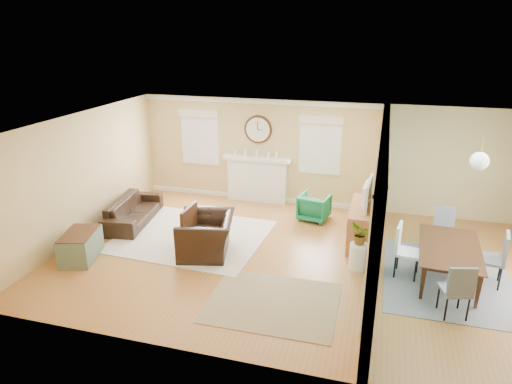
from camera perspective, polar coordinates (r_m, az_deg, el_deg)
floor at (r=8.92m, az=4.47°, el=-8.39°), size 9.00×9.00×0.00m
wall_back at (r=11.21m, az=7.74°, el=4.61°), size 9.00×0.02×2.60m
wall_front at (r=5.74m, az=-1.31°, el=-10.60°), size 9.00×0.02×2.60m
wall_left at (r=10.19m, az=-20.96°, el=1.90°), size 0.02×6.00×2.60m
ceiling at (r=8.03m, az=4.97°, el=8.21°), size 9.00×6.00×0.02m
partition at (r=8.50m, az=15.14°, el=-0.48°), size 0.17×6.00×2.60m
fireplace at (r=11.59m, az=0.14°, el=1.67°), size 1.70×0.30×1.17m
wall_clock at (r=11.34m, az=0.27°, el=7.83°), size 0.70×0.07×0.70m
window_left at (r=11.87m, az=-7.04°, el=7.28°), size 1.05×0.13×1.42m
window_right at (r=11.07m, az=8.05°, el=6.32°), size 1.05×0.13×1.42m
pendant at (r=8.13m, az=26.15°, el=3.48°), size 0.30×0.30×0.55m
rug_cream at (r=9.90m, az=-8.00°, el=-5.47°), size 3.17×2.79×0.02m
rug_jute at (r=7.62m, az=2.12°, el=-13.62°), size 2.10×1.73×0.01m
rug_grey at (r=8.91m, az=22.80°, el=-10.01°), size 2.17×2.71×0.01m
sofa at (r=10.78m, az=-15.08°, el=-2.25°), size 1.02×2.03×0.57m
eames_chair at (r=9.01m, az=-6.20°, el=-5.37°), size 1.29×1.40×0.77m
green_chair at (r=10.63m, az=7.28°, el=-1.88°), size 0.76×0.77×0.61m
trunk at (r=9.43m, az=-21.08°, el=-6.29°), size 0.79×1.05×0.54m
credenza at (r=9.65m, az=13.10°, el=-3.95°), size 0.51×1.51×0.80m
tv at (r=9.41m, az=13.31°, el=-0.13°), size 0.19×0.99×0.56m
garden_stool at (r=8.67m, az=12.68°, el=-7.87°), size 0.34×0.34×0.50m
potted_plant at (r=8.47m, az=12.91°, el=-5.16°), size 0.32×0.37×0.41m
dining_table at (r=8.77m, az=23.07°, el=-8.24°), size 1.11×1.86×0.63m
dining_chair_n at (r=9.76m, az=22.39°, el=-3.95°), size 0.44×0.44×0.89m
dining_chair_s at (r=7.68m, az=23.71°, el=-10.54°), size 0.50×0.50×0.92m
dining_chair_w at (r=8.53m, az=18.52°, el=-6.52°), size 0.49×0.49×0.97m
dining_chair_e at (r=8.81m, az=27.39°, el=-6.90°), size 0.51×0.51×0.98m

